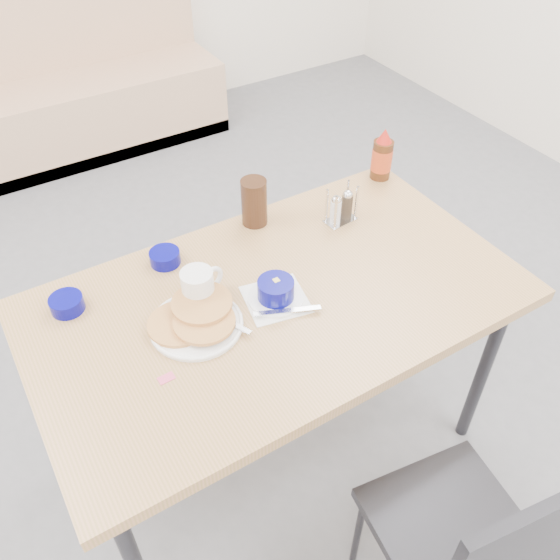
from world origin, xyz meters
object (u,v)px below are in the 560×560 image
diner_chair (474,540)px  coffee_mug (199,286)px  dining_table (277,311)px  condiment_caddy (341,210)px  booth_bench (60,94)px  pancake_plate (196,320)px  grits_setting (276,292)px  syrup_bottle (382,157)px  amber_tumbler (254,202)px  creamer_bowl (67,304)px  butter_bowl (165,257)px

diner_chair → coffee_mug: size_ratio=6.30×
dining_table → condiment_caddy: size_ratio=10.97×
booth_bench → dining_table: bearing=-90.0°
pancake_plate → grits_setting: grits_setting is taller
booth_bench → syrup_bottle: 2.34m
dining_table → condiment_caddy: (0.36, 0.20, 0.11)m
coffee_mug → amber_tumbler: bearing=37.3°
creamer_bowl → booth_bench: bearing=77.0°
coffee_mug → syrup_bottle: (0.83, 0.24, 0.03)m
booth_bench → coffee_mug: size_ratio=14.16×
dining_table → diner_chair: 0.78m
condiment_caddy → diner_chair: bearing=-110.6°
dining_table → creamer_bowl: creamer_bowl is taller
coffee_mug → syrup_bottle: size_ratio=0.70×
booth_bench → coffee_mug: (-0.19, -2.43, 0.46)m
pancake_plate → coffee_mug: bearing=57.1°
coffee_mug → butter_bowl: coffee_mug is taller
amber_tumbler → condiment_caddy: 0.28m
booth_bench → coffee_mug: 2.48m
pancake_plate → booth_bench: bearing=84.4°
condiment_caddy → butter_bowl: bearing=164.1°
grits_setting → condiment_caddy: condiment_caddy is taller
dining_table → coffee_mug: size_ratio=10.43×
diner_chair → grits_setting: bearing=107.6°
syrup_bottle → creamer_bowl: bearing=-176.1°
booth_bench → amber_tumbler: (0.12, -2.19, 0.49)m
diner_chair → amber_tumbler: amber_tumbler is taller
butter_bowl → dining_table: bearing=-54.8°
pancake_plate → butter_bowl: (0.03, 0.28, 0.00)m
dining_table → pancake_plate: (-0.25, 0.02, 0.08)m
pancake_plate → syrup_bottle: syrup_bottle is taller
coffee_mug → creamer_bowl: bearing=154.6°
booth_bench → pancake_plate: booth_bench is taller
grits_setting → dining_table: bearing=44.6°
coffee_mug → condiment_caddy: (0.56, 0.10, -0.01)m
coffee_mug → grits_setting: (0.18, -0.11, -0.02)m
dining_table → grits_setting: bearing=-135.4°
grits_setting → syrup_bottle: (0.65, 0.35, 0.05)m
dining_table → butter_bowl: size_ratio=15.12×
diner_chair → dining_table: bearing=106.7°
pancake_plate → amber_tumbler: (0.37, 0.32, 0.06)m
coffee_mug → syrup_bottle: 0.87m
grits_setting → creamer_bowl: bearing=152.1°
pancake_plate → grits_setting: (0.23, -0.03, 0.01)m
pancake_plate → diner_chair: bearing=-64.9°
dining_table → creamer_bowl: 0.59m
dining_table → pancake_plate: size_ratio=5.52×
dining_table → creamer_bowl: bearing=153.6°
condiment_caddy → dining_table: bearing=-157.0°
creamer_bowl → amber_tumbler: amber_tumbler is taller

